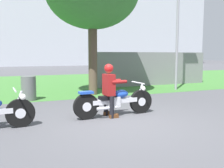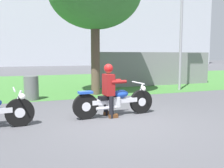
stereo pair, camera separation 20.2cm
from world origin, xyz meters
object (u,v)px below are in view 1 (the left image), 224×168
Objects in this scene: streetlight_pole at (180,10)px; motorcycle_lead at (115,101)px; rider_lead at (109,86)px; trash_can at (29,88)px.

motorcycle_lead is at bearing -142.91° from streetlight_pole.
rider_lead is 0.24× the size of streetlight_pole.
streetlight_pole is (5.05, 3.70, 2.89)m from rider_lead.
motorcycle_lead reaches higher than trash_can.
streetlight_pole reaches higher than motorcycle_lead.
trash_can is at bearing 117.05° from motorcycle_lead.
trash_can is at bearing 114.82° from rider_lead.
rider_lead is at bearing -143.79° from streetlight_pole.
streetlight_pole is 6.81× the size of trash_can.
streetlight_pole is at bearing 2.50° from trash_can.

